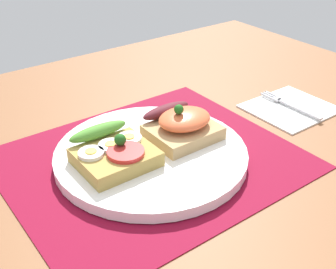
{
  "coord_description": "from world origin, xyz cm",
  "views": [
    {
      "loc": [
        -29.11,
        -43.33,
        35.01
      ],
      "look_at": [
        3.0,
        0.0,
        3.33
      ],
      "focal_mm": 46.83,
      "sensor_mm": 36.0,
      "label": 1
    }
  ],
  "objects_px": {
    "fork": "(289,104)",
    "sandwich_egg_tomato": "(114,153)",
    "plate": "(151,155)",
    "sandwich_salmon": "(182,125)",
    "napkin": "(290,107)"
  },
  "relations": [
    {
      "from": "fork",
      "to": "sandwich_egg_tomato",
      "type": "bearing_deg",
      "value": 178.24
    },
    {
      "from": "plate",
      "to": "fork",
      "type": "xyz_separation_m",
      "value": [
        0.29,
        -0.01,
        -0.0
      ]
    },
    {
      "from": "plate",
      "to": "sandwich_egg_tomato",
      "type": "distance_m",
      "value": 0.06
    },
    {
      "from": "sandwich_egg_tomato",
      "to": "sandwich_salmon",
      "type": "relative_size",
      "value": 1.04
    },
    {
      "from": "plate",
      "to": "fork",
      "type": "relative_size",
      "value": 2.12
    },
    {
      "from": "plate",
      "to": "fork",
      "type": "height_order",
      "value": "plate"
    },
    {
      "from": "sandwich_salmon",
      "to": "fork",
      "type": "bearing_deg",
      "value": -2.34
    },
    {
      "from": "napkin",
      "to": "fork",
      "type": "xyz_separation_m",
      "value": [
        0.0,
        0.0,
        0.0
      ]
    },
    {
      "from": "napkin",
      "to": "fork",
      "type": "bearing_deg",
      "value": 89.49
    },
    {
      "from": "plate",
      "to": "sandwich_egg_tomato",
      "type": "height_order",
      "value": "sandwich_egg_tomato"
    },
    {
      "from": "sandwich_egg_tomato",
      "to": "napkin",
      "type": "height_order",
      "value": "sandwich_egg_tomato"
    },
    {
      "from": "plate",
      "to": "sandwich_salmon",
      "type": "bearing_deg",
      "value": 3.08
    },
    {
      "from": "sandwich_egg_tomato",
      "to": "plate",
      "type": "bearing_deg",
      "value": -4.33
    },
    {
      "from": "sandwich_egg_tomato",
      "to": "sandwich_salmon",
      "type": "height_order",
      "value": "sandwich_salmon"
    },
    {
      "from": "napkin",
      "to": "fork",
      "type": "height_order",
      "value": "fork"
    }
  ]
}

